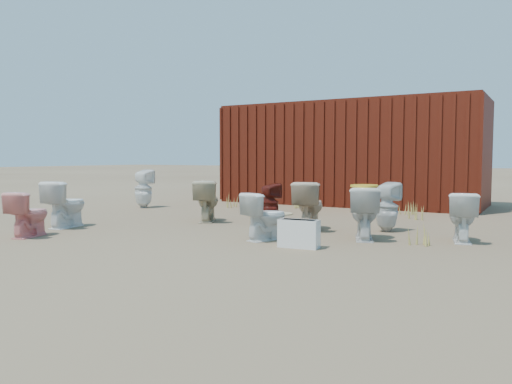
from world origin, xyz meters
The scene contains 22 objects.
ground centered at (0.00, 0.00, 0.00)m, with size 100.00×100.00×0.00m, color brown.
shipping_container centered at (0.00, 5.20, 1.20)m, with size 6.00×2.40×2.40m, color #4A160C.
toilet_front_a centered at (-2.50, -1.13, 0.37)m, with size 0.41×0.73×0.74m, color white.
toilet_front_pink centered at (-2.17, -2.02, 0.32)m, with size 0.36×0.63×0.64m, color pink.
toilet_front_c centered at (0.84, -0.59, 0.32)m, with size 0.36×0.63×0.65m, color white.
toilet_front_maroon centered at (0.04, 1.00, 0.34)m, with size 0.30×0.31×0.67m, color #52140E.
toilet_front_e centered at (3.16, 0.60, 0.33)m, with size 0.37×0.65×0.66m, color white.
toilet_back_a centered at (-3.60, 1.82, 0.42)m, with size 0.38×0.39×0.84m, color white.
toilet_back_beige_left centered at (-0.98, 0.59, 0.36)m, with size 0.40×0.70×0.72m, color #C1B28D.
toilet_back_beige_right centered at (0.97, 0.56, 0.37)m, with size 0.42×0.73×0.75m, color #CCB395.
toilet_back_yellowlid centered at (1.98, 0.13, 0.36)m, with size 0.40×0.71×0.72m, color silver.
toilet_back_e centered at (2.05, 1.00, 0.37)m, with size 0.34×0.34×0.74m, color silver.
yellow_lid centered at (1.98, 0.13, 0.73)m, with size 0.36×0.46×0.03m, color gold.
loose_tank centered at (1.48, -0.88, 0.17)m, with size 0.50×0.20×0.35m, color white.
loose_lid_near centered at (-0.33, 2.20, 0.01)m, with size 0.38×0.49×0.02m, color #C3BA8D.
loose_lid_far centered at (-0.34, 1.92, 0.01)m, with size 0.36×0.47×0.02m, color #BAB087.
weed_clump_a centered at (-2.04, 2.89, 0.16)m, with size 0.36×0.36×0.31m, color olive.
weed_clump_b centered at (0.13, 2.45, 0.14)m, with size 0.32×0.32×0.28m, color olive.
weed_clump_c centered at (2.10, 2.82, 0.15)m, with size 0.36×0.36×0.29m, color olive.
weed_clump_d centered at (-0.63, 3.50, 0.12)m, with size 0.30×0.30×0.24m, color olive.
weed_clump_e centered at (1.71, 3.50, 0.13)m, with size 0.34×0.34×0.26m, color olive.
weed_clump_f centered at (2.72, 0.06, 0.12)m, with size 0.28×0.28×0.25m, color olive.
Camera 1 is at (4.10, -6.43, 1.12)m, focal length 35.00 mm.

